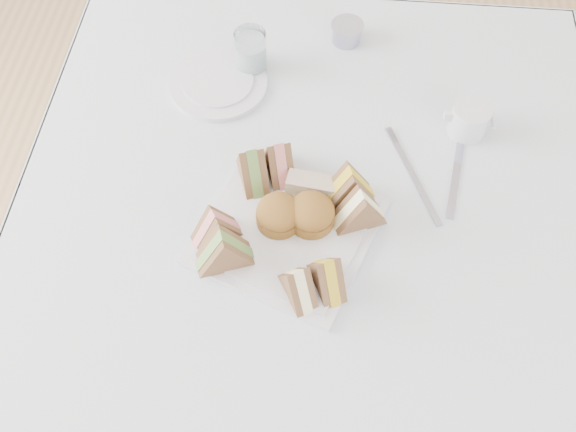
# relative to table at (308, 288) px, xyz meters

# --- Properties ---
(floor) EXTENTS (4.00, 4.00, 0.00)m
(floor) POSITION_rel_table_xyz_m (0.00, 0.00, -0.37)
(floor) COLOR #9E7751
(floor) RESTS_ON ground
(table) EXTENTS (0.90, 0.90, 0.74)m
(table) POSITION_rel_table_xyz_m (0.00, 0.00, 0.00)
(table) COLOR brown
(table) RESTS_ON floor
(tablecloth) EXTENTS (1.02, 1.02, 0.01)m
(tablecloth) POSITION_rel_table_xyz_m (0.00, 0.00, 0.37)
(tablecloth) COLOR silver
(tablecloth) RESTS_ON table
(serving_plate) EXTENTS (0.34, 0.34, 0.01)m
(serving_plate) POSITION_rel_table_xyz_m (-0.04, -0.08, 0.38)
(serving_plate) COLOR silver
(serving_plate) RESTS_ON tablecloth
(sandwich_fl_a) EXTENTS (0.09, 0.07, 0.07)m
(sandwich_fl_a) POSITION_rel_table_xyz_m (-0.15, -0.11, 0.42)
(sandwich_fl_a) COLOR brown
(sandwich_fl_a) RESTS_ON serving_plate
(sandwich_fl_b) EXTENTS (0.10, 0.07, 0.08)m
(sandwich_fl_b) POSITION_rel_table_xyz_m (-0.13, -0.15, 0.43)
(sandwich_fl_b) COLOR brown
(sandwich_fl_b) RESTS_ON serving_plate
(sandwich_fr_a) EXTENTS (0.07, 0.09, 0.07)m
(sandwich_fr_a) POSITION_rel_table_xyz_m (0.03, -0.18, 0.42)
(sandwich_fr_a) COLOR brown
(sandwich_fr_a) RESTS_ON serving_plate
(sandwich_fr_b) EXTENTS (0.07, 0.09, 0.07)m
(sandwich_fr_b) POSITION_rel_table_xyz_m (-0.01, -0.19, 0.42)
(sandwich_fr_b) COLOR brown
(sandwich_fr_b) RESTS_ON serving_plate
(sandwich_bl_a) EXTENTS (0.07, 0.10, 0.08)m
(sandwich_bl_a) POSITION_rel_table_xyz_m (-0.11, 0.01, 0.43)
(sandwich_bl_a) COLOR brown
(sandwich_bl_a) RESTS_ON serving_plate
(sandwich_bl_b) EXTENTS (0.07, 0.09, 0.08)m
(sandwich_bl_b) POSITION_rel_table_xyz_m (-0.06, 0.03, 0.43)
(sandwich_bl_b) COLOR brown
(sandwich_bl_b) RESTS_ON serving_plate
(sandwich_br_a) EXTENTS (0.10, 0.07, 0.08)m
(sandwich_br_a) POSITION_rel_table_xyz_m (0.08, -0.06, 0.43)
(sandwich_br_a) COLOR brown
(sandwich_br_a) RESTS_ON serving_plate
(sandwich_br_b) EXTENTS (0.10, 0.07, 0.08)m
(sandwich_br_b) POSITION_rel_table_xyz_m (0.06, -0.01, 0.43)
(sandwich_br_b) COLOR brown
(sandwich_br_b) RESTS_ON serving_plate
(scone_left) EXTENTS (0.10, 0.10, 0.05)m
(scone_left) POSITION_rel_table_xyz_m (-0.05, -0.07, 0.41)
(scone_left) COLOR olive
(scone_left) RESTS_ON serving_plate
(scone_right) EXTENTS (0.08, 0.08, 0.05)m
(scone_right) POSITION_rel_table_xyz_m (-0.00, -0.07, 0.41)
(scone_right) COLOR olive
(scone_right) RESTS_ON serving_plate
(pastry_slice) EXTENTS (0.09, 0.04, 0.04)m
(pastry_slice) POSITION_rel_table_xyz_m (-0.01, -0.01, 0.41)
(pastry_slice) COLOR #BFAC8A
(pastry_slice) RESTS_ON serving_plate
(side_plate) EXTENTS (0.20, 0.20, 0.01)m
(side_plate) POSITION_rel_table_xyz_m (-0.20, 0.23, 0.38)
(side_plate) COLOR silver
(side_plate) RESTS_ON tablecloth
(water_glass) EXTENTS (0.06, 0.06, 0.09)m
(water_glass) POSITION_rel_table_xyz_m (-0.14, 0.28, 0.42)
(water_glass) COLOR white
(water_glass) RESTS_ON tablecloth
(tea_strainer) EXTENTS (0.09, 0.09, 0.04)m
(tea_strainer) POSITION_rel_table_xyz_m (0.04, 0.38, 0.39)
(tea_strainer) COLOR #A19EB8
(tea_strainer) RESTS_ON tablecloth
(knife) EXTENTS (0.04, 0.17, 0.00)m
(knife) POSITION_rel_table_xyz_m (0.24, 0.05, 0.38)
(knife) COLOR #A19EB8
(knife) RESTS_ON tablecloth
(fork) EXTENTS (0.08, 0.17, 0.00)m
(fork) POSITION_rel_table_xyz_m (0.18, 0.04, 0.38)
(fork) COLOR #A19EB8
(fork) RESTS_ON tablecloth
(creamer_jug) EXTENTS (0.07, 0.07, 0.06)m
(creamer_jug) POSITION_rel_table_xyz_m (0.27, 0.16, 0.41)
(creamer_jug) COLOR silver
(creamer_jug) RESTS_ON tablecloth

